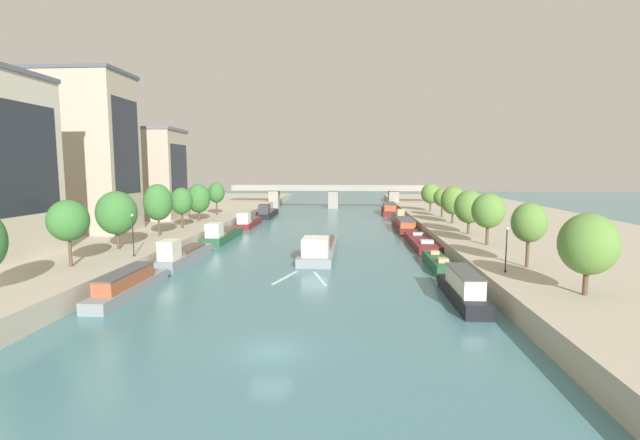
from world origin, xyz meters
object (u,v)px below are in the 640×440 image
at_px(moored_boat_left_gap_after, 128,284).
at_px(moored_boat_right_downstream, 398,217).
at_px(lamppost_left_bank, 133,233).
at_px(moored_boat_right_near, 463,288).
at_px(tree_left_past_mid, 68,221).
at_px(tree_right_distant, 442,198).
at_px(moored_boat_left_second, 249,222).
at_px(moored_boat_right_gap_after, 421,242).
at_px(moored_boat_left_downstream, 223,234).
at_px(tree_left_midway, 199,198).
at_px(moored_boat_left_far, 183,255).
at_px(moored_boat_left_upstream, 267,213).
at_px(tree_right_midway, 469,207).
at_px(tree_left_end_of_row, 181,201).
at_px(lamppost_right_bank, 506,247).
at_px(tree_left_far, 216,193).
at_px(tree_right_past_mid, 488,211).
at_px(tree_right_far, 529,223).
at_px(tree_right_end_of_row, 588,244).
at_px(tree_right_by_lamp, 431,193).
at_px(moored_boat_right_lone, 404,225).
at_px(tree_left_nearest, 117,213).
at_px(tree_left_by_lamp, 158,202).
at_px(barge_midriver, 319,247).
at_px(moored_boat_right_upstream, 437,262).
at_px(bridge_far, 333,194).
at_px(moored_boat_right_far, 389,209).
at_px(tree_right_nearest, 453,200).

relative_size(moored_boat_left_gap_after, moored_boat_right_downstream, 1.22).
bearing_deg(moored_boat_left_gap_after, lamppost_left_bank, 112.84).
height_order(moored_boat_right_near, tree_left_past_mid, tree_left_past_mid).
bearing_deg(tree_right_distant, moored_boat_left_second, -178.08).
bearing_deg(moored_boat_left_second, moored_boat_right_gap_after, -34.23).
height_order(moored_boat_left_downstream, tree_left_midway, tree_left_midway).
distance_m(moored_boat_left_downstream, moored_boat_right_downstream, 41.21).
xyz_separation_m(moored_boat_left_far, moored_boat_left_second, (-0.01, 34.95, -0.14)).
xyz_separation_m(moored_boat_left_upstream, tree_right_midway, (36.67, -38.78, 4.95)).
bearing_deg(tree_left_end_of_row, lamppost_right_bank, -34.02).
bearing_deg(tree_left_past_mid, tree_left_far, 90.11).
relative_size(tree_right_past_mid, tree_right_distant, 1.16).
bearing_deg(moored_boat_right_gap_after, moored_boat_left_gap_after, -137.55).
bearing_deg(tree_right_midway, moored_boat_left_gap_after, -143.70).
distance_m(tree_right_far, lamppost_left_bank, 40.49).
distance_m(moored_boat_left_upstream, tree_right_end_of_row, 79.71).
distance_m(moored_boat_right_gap_after, tree_right_past_mid, 13.20).
xyz_separation_m(tree_right_past_mid, tree_right_by_lamp, (0.63, 43.78, -0.33)).
distance_m(moored_boat_right_lone, tree_left_past_mid, 56.25).
relative_size(tree_left_nearest, tree_left_by_lamp, 0.94).
relative_size(tree_right_past_mid, lamppost_right_bank, 1.54).
height_order(tree_left_nearest, tree_right_by_lamp, tree_left_nearest).
height_order(tree_left_midway, tree_right_end_of_row, tree_left_midway).
relative_size(moored_boat_left_second, moored_boat_right_near, 1.29).
relative_size(barge_midriver, moored_boat_left_far, 1.47).
bearing_deg(tree_right_far, lamppost_left_bank, 176.28).
height_order(barge_midriver, moored_boat_right_upstream, barge_midriver).
relative_size(moored_boat_right_upstream, tree_left_past_mid, 1.58).
bearing_deg(lamppost_right_bank, lamppost_left_bank, 172.58).
height_order(moored_boat_right_near, bridge_far, bridge_far).
bearing_deg(moored_boat_left_second, tree_right_past_mid, -39.75).
distance_m(moored_boat_right_near, tree_right_past_mid, 20.06).
distance_m(moored_boat_right_near, moored_boat_right_gap_after, 28.04).
bearing_deg(moored_boat_left_gap_after, barge_midriver, 52.08).
height_order(tree_left_end_of_row, tree_right_past_mid, tree_right_past_mid).
bearing_deg(tree_right_midway, moored_boat_right_far, 98.83).
relative_size(moored_boat_right_lone, tree_left_far, 2.36).
bearing_deg(moored_boat_right_lone, moored_boat_right_far, 90.53).
relative_size(moored_boat_right_far, lamppost_right_bank, 4.03).
bearing_deg(moored_boat_right_downstream, bridge_far, 115.67).
bearing_deg(moored_boat_left_gap_after, tree_left_nearest, 121.12).
bearing_deg(tree_left_by_lamp, tree_left_nearest, -92.51).
bearing_deg(barge_midriver, tree_right_distant, 53.47).
height_order(barge_midriver, moored_boat_right_lone, barge_midriver).
bearing_deg(tree_right_end_of_row, moored_boat_right_upstream, 113.80).
bearing_deg(tree_left_by_lamp, tree_left_far, 90.52).
bearing_deg(tree_right_far, tree_right_nearest, 88.95).
height_order(tree_left_by_lamp, tree_right_far, tree_left_by_lamp).
distance_m(moored_boat_right_gap_after, lamppost_left_bank, 39.51).
bearing_deg(tree_right_nearest, tree_left_nearest, -147.99).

